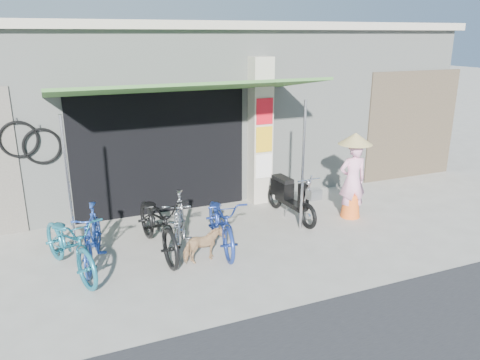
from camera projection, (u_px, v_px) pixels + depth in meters
name	position (u px, v px, depth m)	size (l,w,h in m)	color
ground	(275.00, 254.00, 7.59)	(80.00, 80.00, 0.00)	#ABA59A
bicycle_shop	(183.00, 101.00, 11.52)	(12.30, 5.30, 3.66)	#9BA099
shop_pillar	(260.00, 132.00, 9.61)	(0.42, 0.44, 3.00)	#BBB3A0
awning	(188.00, 90.00, 7.94)	(4.60, 1.88, 2.72)	#3B6A2F
neighbour_right	(412.00, 125.00, 11.33)	(2.60, 0.06, 2.60)	brown
bike_teal	(70.00, 244.00, 6.85)	(0.64, 1.83, 0.96)	#1B667C
bike_blue	(92.00, 237.00, 7.14)	(0.43, 1.53, 0.92)	#214097
bike_black	(158.00, 223.00, 7.52)	(0.68, 1.95, 1.02)	black
bike_silver	(179.00, 223.00, 7.64)	(0.44, 1.57, 0.95)	#A1A2A5
bike_navy	(221.00, 221.00, 7.71)	(0.61, 1.76, 0.93)	navy
street_dog	(204.00, 246.00, 7.27)	(0.29, 0.64, 0.54)	#A07455
moped	(290.00, 196.00, 9.01)	(0.47, 1.67, 0.94)	black
nun	(353.00, 176.00, 8.91)	(0.64, 0.64, 1.67)	#EEA0C2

